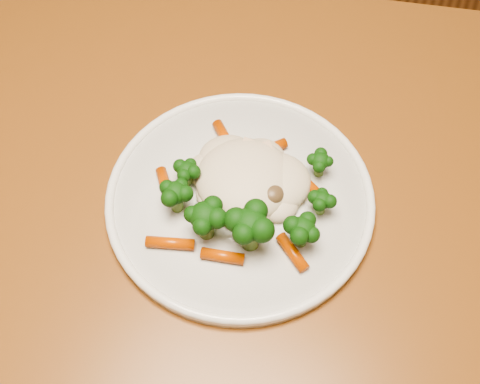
% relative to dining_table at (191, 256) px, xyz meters
% --- Properties ---
extents(dining_table, '(1.29, 0.98, 0.75)m').
position_rel_dining_table_xyz_m(dining_table, '(0.00, 0.00, 0.00)').
color(dining_table, brown).
rests_on(dining_table, ground).
extents(plate, '(0.29, 0.29, 0.01)m').
position_rel_dining_table_xyz_m(plate, '(0.05, 0.04, 0.11)').
color(plate, white).
rests_on(plate, dining_table).
extents(meal, '(0.20, 0.18, 0.05)m').
position_rel_dining_table_xyz_m(meal, '(0.06, 0.03, 0.14)').
color(meal, beige).
rests_on(meal, plate).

